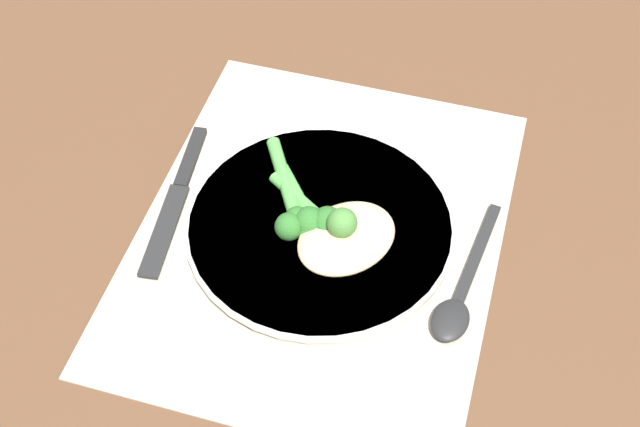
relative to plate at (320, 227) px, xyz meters
name	(u,v)px	position (x,y,z in m)	size (l,w,h in m)	color
ground_plane	(320,235)	(0.00, 0.00, -0.01)	(3.00, 3.00, 0.00)	brown
placemat	(320,233)	(0.00, 0.00, -0.01)	(0.44, 0.35, 0.00)	#B2A893
plate	(320,227)	(0.00, 0.00, 0.00)	(0.26, 0.26, 0.01)	silver
chicken_fillet	(346,238)	(-0.02, -0.03, 0.02)	(0.13, 0.12, 0.02)	#DBBC89
pesto_dollop_primary	(342,223)	(-0.02, -0.03, 0.04)	(0.03, 0.03, 0.03)	#477F38
broccoli_stalk_rear	(332,229)	(-0.01, -0.01, 0.01)	(0.09, 0.11, 0.02)	#51A847
broccoli_stalk_right	(317,219)	(-0.01, 0.00, 0.02)	(0.09, 0.09, 0.03)	#51A847
broccoli_stalk_left	(296,212)	(0.00, 0.02, 0.02)	(0.13, 0.09, 0.03)	#51A847
knife	(177,196)	(0.00, 0.15, -0.01)	(0.20, 0.04, 0.01)	black
spoon	(457,303)	(-0.05, -0.15, 0.00)	(0.18, 0.04, 0.01)	black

